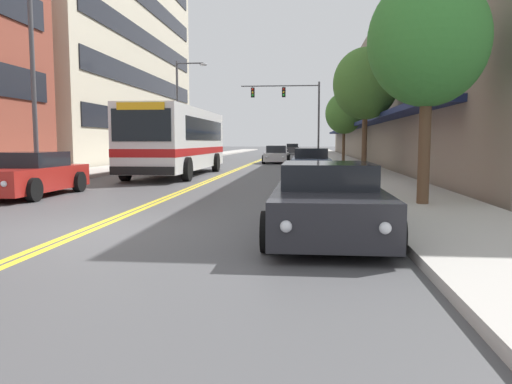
# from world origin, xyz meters

# --- Properties ---
(ground_plane) EXTENTS (240.00, 240.00, 0.00)m
(ground_plane) POSITION_xyz_m (0.00, 37.00, 0.00)
(ground_plane) COLOR #4C4C4F
(sidewalk_left) EXTENTS (2.89, 106.00, 0.15)m
(sidewalk_left) POSITION_xyz_m (-6.94, 37.00, 0.08)
(sidewalk_left) COLOR #B2ADA5
(sidewalk_left) RESTS_ON ground_plane
(sidewalk_right) EXTENTS (2.89, 106.00, 0.15)m
(sidewalk_right) POSITION_xyz_m (6.94, 37.00, 0.08)
(sidewalk_right) COLOR #B2ADA5
(sidewalk_right) RESTS_ON ground_plane
(centre_line) EXTENTS (0.34, 106.00, 0.01)m
(centre_line) POSITION_xyz_m (0.00, 37.00, 0.00)
(centre_line) COLOR yellow
(centre_line) RESTS_ON ground_plane
(office_tower_left) EXTENTS (12.08, 27.70, 22.33)m
(office_tower_left) POSITION_xyz_m (-14.62, 31.34, 11.16)
(office_tower_left) COLOR beige
(office_tower_left) RESTS_ON ground_plane
(storefront_row_right) EXTENTS (9.10, 68.00, 9.74)m
(storefront_row_right) POSITION_xyz_m (12.62, 37.00, 4.87)
(storefront_row_right) COLOR gray
(storefront_row_right) RESTS_ON ground_plane
(city_bus) EXTENTS (2.92, 10.93, 3.15)m
(city_bus) POSITION_xyz_m (-2.16, 15.22, 1.78)
(city_bus) COLOR silver
(city_bus) RESTS_ON ground_plane
(car_navy_parked_left_near) EXTENTS (2.07, 4.14, 1.36)m
(car_navy_parked_left_near) POSITION_xyz_m (-4.28, 27.78, 0.62)
(car_navy_parked_left_near) COLOR #19234C
(car_navy_parked_left_near) RESTS_ON ground_plane
(car_red_parked_left_mid) EXTENTS (2.06, 4.56, 1.32)m
(car_red_parked_left_mid) POSITION_xyz_m (-4.25, 5.53, 0.62)
(car_red_parked_left_mid) COLOR maroon
(car_red_parked_left_mid) RESTS_ON ground_plane
(car_charcoal_parked_right_foreground) EXTENTS (2.06, 4.63, 1.26)m
(car_charcoal_parked_right_foreground) POSITION_xyz_m (4.40, 0.01, 0.60)
(car_charcoal_parked_right_foreground) COLOR #232328
(car_charcoal_parked_right_foreground) RESTS_ON ground_plane
(car_white_parked_right_mid) EXTENTS (2.10, 4.88, 1.23)m
(car_white_parked_right_mid) POSITION_xyz_m (4.36, 24.38, 0.57)
(car_white_parked_right_mid) COLOR white
(car_white_parked_right_mid) RESTS_ON ground_plane
(car_slate_blue_parked_right_far) EXTENTS (2.19, 4.84, 1.29)m
(car_slate_blue_parked_right_far) POSITION_xyz_m (4.29, 17.31, 0.60)
(car_slate_blue_parked_right_far) COLOR #475675
(car_slate_blue_parked_right_far) RESTS_ON ground_plane
(car_dark_grey_moving_lead) EXTENTS (1.97, 4.13, 1.36)m
(car_dark_grey_moving_lead) POSITION_xyz_m (2.27, 57.22, 0.64)
(car_dark_grey_moving_lead) COLOR #38383D
(car_dark_grey_moving_lead) RESTS_ON ground_plane
(car_silver_moving_second) EXTENTS (1.97, 4.55, 1.33)m
(car_silver_moving_second) POSITION_xyz_m (1.80, 29.35, 0.61)
(car_silver_moving_second) COLOR #B7B7BC
(car_silver_moving_second) RESTS_ON ground_plane
(traffic_signal_mast) EXTENTS (7.46, 0.38, 7.24)m
(traffic_signal_mast) POSITION_xyz_m (2.75, 39.22, 5.19)
(traffic_signal_mast) COLOR #47474C
(traffic_signal_mast) RESTS_ON ground_plane
(street_lamp_left_near) EXTENTS (1.99, 0.28, 9.21)m
(street_lamp_left_near) POSITION_xyz_m (-5.07, 7.84, 5.34)
(street_lamp_left_near) COLOR #47474C
(street_lamp_left_near) RESTS_ON ground_plane
(street_lamp_left_far) EXTENTS (2.32, 0.28, 7.38)m
(street_lamp_left_far) POSITION_xyz_m (-4.96, 27.20, 4.43)
(street_lamp_left_far) COLOR #47474C
(street_lamp_left_far) RESTS_ON ground_plane
(street_tree_right_near) EXTENTS (2.79, 2.79, 5.36)m
(street_tree_right_near) POSITION_xyz_m (6.82, 3.57, 3.96)
(street_tree_right_near) COLOR brown
(street_tree_right_near) RESTS_ON sidewalk_right
(street_tree_right_mid) EXTENTS (3.16, 3.16, 6.03)m
(street_tree_right_mid) POSITION_xyz_m (6.88, 16.40, 4.43)
(street_tree_right_mid) COLOR brown
(street_tree_right_mid) RESTS_ON sidewalk_right
(street_tree_right_far) EXTENTS (2.82, 2.82, 5.17)m
(street_tree_right_far) POSITION_xyz_m (6.87, 29.79, 3.75)
(street_tree_right_far) COLOR brown
(street_tree_right_far) RESTS_ON sidewalk_right
(fire_hydrant) EXTENTS (0.30, 0.22, 0.78)m
(fire_hydrant) POSITION_xyz_m (5.95, 10.21, 0.54)
(fire_hydrant) COLOR yellow
(fire_hydrant) RESTS_ON sidewalk_right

